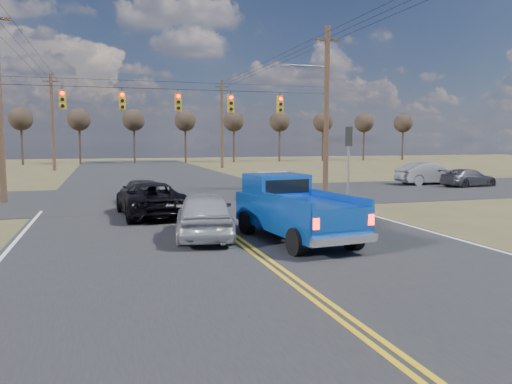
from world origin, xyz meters
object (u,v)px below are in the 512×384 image
object	(u,v)px
cross_car_east_far	(468,178)
dgrey_car_queue	(141,192)
white_car_queue	(272,186)
silver_suv	(204,214)
cross_car_east_near	(429,174)
pickup_truck	(293,210)
black_suv	(150,199)

from	to	relation	value
cross_car_east_far	dgrey_car_queue	bearing A→B (deg)	89.38
white_car_queue	silver_suv	bearing A→B (deg)	59.97
cross_car_east_near	cross_car_east_far	distance (m)	2.73
silver_suv	dgrey_car_queue	world-z (taller)	silver_suv
silver_suv	cross_car_east_near	xyz separation A→B (m)	(19.37, 14.71, 0.01)
white_car_queue	pickup_truck	bearing A→B (deg)	75.54
dgrey_car_queue	cross_car_east_near	distance (m)	21.35
black_suv	white_car_queue	size ratio (longest dim) A/B	1.12
silver_suv	cross_car_east_far	world-z (taller)	silver_suv
black_suv	dgrey_car_queue	bearing A→B (deg)	-93.56
silver_suv	dgrey_car_queue	size ratio (longest dim) A/B	1.07
dgrey_car_queue	cross_car_east_far	distance (m)	22.48
silver_suv	cross_car_east_far	size ratio (longest dim) A/B	1.09
pickup_truck	silver_suv	bearing A→B (deg)	147.82
black_suv	white_car_queue	world-z (taller)	white_car_queue
white_car_queue	cross_car_east_far	distance (m)	15.81
white_car_queue	dgrey_car_queue	world-z (taller)	white_car_queue
pickup_truck	silver_suv	distance (m)	2.94
white_car_queue	cross_car_east_near	xyz separation A→B (m)	(13.90, 5.49, 0.03)
pickup_truck	silver_suv	world-z (taller)	pickup_truck
dgrey_car_queue	cross_car_east_near	xyz separation A→B (m)	(20.71, 5.18, 0.17)
pickup_truck	cross_car_east_far	bearing A→B (deg)	30.10
white_car_queue	cross_car_east_far	xyz separation A→B (m)	(15.47, 3.26, -0.16)
pickup_truck	dgrey_car_queue	xyz separation A→B (m)	(-3.99, 10.79, -0.38)
black_suv	dgrey_car_queue	distance (m)	4.31
black_suv	cross_car_east_far	bearing A→B (deg)	-166.21
silver_suv	cross_car_east_far	bearing A→B (deg)	-140.04
black_suv	white_car_queue	bearing A→B (deg)	-153.65
white_car_queue	cross_car_east_near	bearing A→B (deg)	-157.84
pickup_truck	cross_car_east_near	world-z (taller)	pickup_truck
silver_suv	black_suv	distance (m)	5.38
dgrey_car_queue	silver_suv	bearing A→B (deg)	93.03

